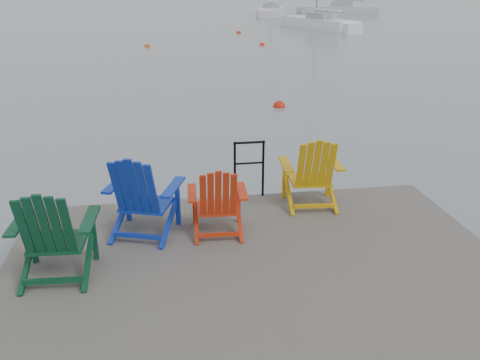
{
  "coord_description": "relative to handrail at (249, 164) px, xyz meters",
  "views": [
    {
      "loc": [
        -1.01,
        -4.73,
        3.68
      ],
      "look_at": [
        0.08,
        2.28,
        0.85
      ],
      "focal_mm": 38.0,
      "sensor_mm": 36.0,
      "label": 1
    }
  ],
  "objects": [
    {
      "name": "ground",
      "position": [
        -0.25,
        -2.45,
        -1.04
      ],
      "size": [
        400.0,
        400.0,
        0.0
      ],
      "primitive_type": "plane",
      "color": "slate",
      "rests_on": "ground"
    },
    {
      "name": "dock",
      "position": [
        -0.25,
        -2.45,
        -0.69
      ],
      "size": [
        6.0,
        5.0,
        1.4
      ],
      "color": "#2E2C29",
      "rests_on": "ground"
    },
    {
      "name": "handrail",
      "position": [
        0.0,
        0.0,
        0.0
      ],
      "size": [
        0.48,
        0.04,
        0.9
      ],
      "color": "black",
      "rests_on": "dock"
    },
    {
      "name": "chair_green",
      "position": [
        -2.54,
        -1.94,
        0.03
      ],
      "size": [
        0.94,
        0.88,
        1.14
      ],
      "rotation": [
        0.0,
        0.0,
        -0.06
      ],
      "color": "#0B3C23",
      "rests_on": "dock"
    },
    {
      "name": "chair_blue",
      "position": [
        -1.59,
        -1.04,
        0.04
      ],
      "size": [
        1.09,
        1.04,
        1.15
      ],
      "rotation": [
        0.0,
        0.0,
        -0.33
      ],
      "color": "#102FA9",
      "rests_on": "dock"
    },
    {
      "name": "chair_red",
      "position": [
        -0.62,
        -1.17,
        -0.05
      ],
      "size": [
        0.81,
        0.75,
        0.97
      ],
      "rotation": [
        0.0,
        0.0,
        -0.06
      ],
      "color": "red",
      "rests_on": "dock"
    },
    {
      "name": "chair_yellow",
      "position": [
        0.85,
        -0.49,
        0.01
      ],
      "size": [
        0.92,
        0.86,
        1.1
      ],
      "rotation": [
        0.0,
        0.0,
        -0.07
      ],
      "color": "#CA940B",
      "rests_on": "dock"
    },
    {
      "name": "sailboat_near",
      "position": [
        10.99,
        32.01,
        -0.69
      ],
      "size": [
        4.38,
        7.75,
        10.51
      ],
      "rotation": [
        0.0,
        0.0,
        0.34
      ],
      "color": "white",
      "rests_on": "ground"
    },
    {
      "name": "sailboat_mid",
      "position": [
        10.87,
        48.3,
        -0.69
      ],
      "size": [
        4.89,
        9.19,
        12.23
      ],
      "rotation": [
        0.0,
        0.0,
        -0.31
      ],
      "color": "white",
      "rests_on": "ground"
    },
    {
      "name": "sailboat_far",
      "position": [
        18.4,
        49.01,
        -0.69
      ],
      "size": [
        7.93,
        4.13,
        10.7
      ],
      "rotation": [
        0.0,
        0.0,
        1.28
      ],
      "color": "silver",
      "rests_on": "ground"
    },
    {
      "name": "buoy_a",
      "position": [
        2.29,
        7.75,
        -1.04
      ],
      "size": [
        0.38,
        0.38,
        0.38
      ],
      "primitive_type": "sphere",
      "color": "red",
      "rests_on": "ground"
    },
    {
      "name": "buoy_b",
      "position": [
        -1.9,
        23.14,
        -1.04
      ],
      "size": [
        0.35,
        0.35,
        0.35
      ],
      "primitive_type": "sphere",
      "color": "#CF4B0C",
      "rests_on": "ground"
    },
    {
      "name": "buoy_c",
      "position": [
        4.76,
        22.86,
        -1.04
      ],
      "size": [
        0.31,
        0.31,
        0.31
      ],
      "primitive_type": "sphere",
      "color": "red",
      "rests_on": "ground"
    },
    {
      "name": "buoy_d",
      "position": [
        4.45,
        29.91,
        -1.04
      ],
      "size": [
        0.35,
        0.35,
        0.35
      ],
      "primitive_type": "sphere",
      "color": "#B8270A",
      "rests_on": "ground"
    }
  ]
}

